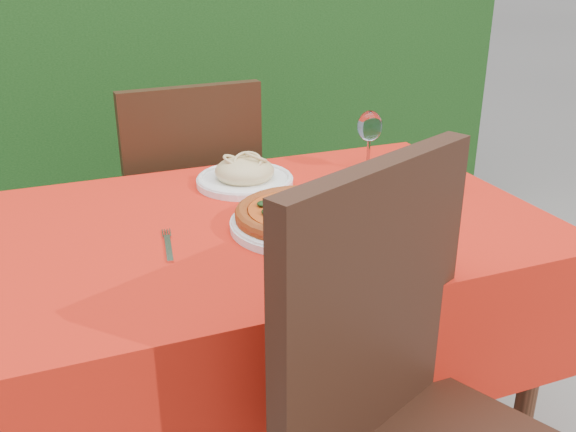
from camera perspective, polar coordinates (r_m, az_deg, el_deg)
name	(u,v)px	position (r m, az deg, el deg)	size (l,w,h in m)	color
hedge	(147,52)	(2.94, -12.40, 14.04)	(3.20, 0.55, 1.78)	black
dining_table	(273,274)	(1.59, -1.34, -5.15)	(1.26, 0.86, 0.75)	#4E2919
chair_near	(421,424)	(1.17, 11.77, -17.66)	(0.62, 0.62, 1.03)	black
chair_far	(188,204)	(2.15, -8.90, 1.05)	(0.45, 0.45, 0.96)	black
pizza_plate	(301,216)	(1.46, 1.15, -0.04)	(0.33, 0.33, 0.06)	white
pasta_plate	(245,175)	(1.73, -3.87, 3.65)	(0.26, 0.26, 0.07)	white
water_glass	(429,171)	(1.74, 12.39, 3.89)	(0.07, 0.07, 0.10)	silver
wine_glass	(370,129)	(1.83, 7.27, 7.71)	(0.07, 0.07, 0.17)	silver
fork	(169,248)	(1.39, -10.57, -2.82)	(0.02, 0.18, 0.00)	silver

